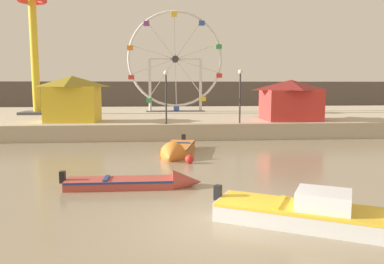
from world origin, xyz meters
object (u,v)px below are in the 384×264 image
ferris_wheel_white_frame (175,61)px  carnival_booth_red_striped (290,99)px  promenade_lamp_near (240,88)px  promenade_lamp_far (166,89)px  motorboat_orange_hull (176,151)px  carnival_booth_yellow_awning (73,98)px  mooring_buoy_orange (189,159)px  motorboat_pale_grey (341,218)px  motorboat_faded_red (144,182)px  drop_tower_yellow_tower (34,37)px

ferris_wheel_white_frame → carnival_booth_red_striped: (8.49, -10.41, -3.48)m
promenade_lamp_near → ferris_wheel_white_frame: bearing=108.0°
ferris_wheel_white_frame → promenade_lamp_far: bearing=-95.4°
motorboat_orange_hull → promenade_lamp_near: size_ratio=1.34×
carnival_booth_yellow_awning → mooring_buoy_orange: size_ratio=9.44×
motorboat_pale_grey → promenade_lamp_near: bearing=114.8°
carnival_booth_red_striped → promenade_lamp_far: size_ratio=1.21×
motorboat_pale_grey → motorboat_faded_red: 7.26m
drop_tower_yellow_tower → carnival_booth_red_striped: drop_tower_yellow_tower is taller
promenade_lamp_far → mooring_buoy_orange: bearing=-83.3°
ferris_wheel_white_frame → motorboat_faded_red: bearing=-95.2°
drop_tower_yellow_tower → promenade_lamp_far: 16.36m
motorboat_faded_red → carnival_booth_yellow_awning: bearing=111.6°
motorboat_orange_hull → promenade_lamp_far: bearing=-164.2°
motorboat_faded_red → promenade_lamp_far: bearing=85.3°
carnival_booth_red_striped → promenade_lamp_near: (-4.43, -2.09, 0.88)m
carnival_booth_red_striped → promenade_lamp_near: size_ratio=1.18×
ferris_wheel_white_frame → promenade_lamp_near: 13.39m
promenade_lamp_near → motorboat_faded_red: bearing=-116.8°
drop_tower_yellow_tower → promenade_lamp_near: bearing=-30.6°
motorboat_orange_hull → mooring_buoy_orange: size_ratio=11.57×
carnival_booth_yellow_awning → promenade_lamp_near: bearing=-8.1°
motorboat_pale_grey → drop_tower_yellow_tower: size_ratio=0.41×
motorboat_orange_hull → carnival_booth_yellow_awning: carnival_booth_yellow_awning is taller
mooring_buoy_orange → motorboat_pale_grey: bearing=-69.7°
motorboat_orange_hull → carnival_booth_red_striped: bearing=143.7°
drop_tower_yellow_tower → mooring_buoy_orange: (12.92, -18.46, -8.07)m
motorboat_orange_hull → promenade_lamp_near: 8.54m
motorboat_pale_grey → promenade_lamp_near: size_ratio=1.57×
drop_tower_yellow_tower → promenade_lamp_far: size_ratio=3.88×
motorboat_faded_red → promenade_lamp_near: 14.53m
promenade_lamp_near → motorboat_orange_hull: bearing=-128.2°
promenade_lamp_near → drop_tower_yellow_tower: bearing=149.4°
motorboat_faded_red → carnival_booth_yellow_awning: carnival_booth_yellow_awning is taller
drop_tower_yellow_tower → mooring_buoy_orange: size_ratio=32.89×
promenade_lamp_near → mooring_buoy_orange: size_ratio=8.65×
carnival_booth_red_striped → promenade_lamp_near: bearing=-154.4°
motorboat_pale_grey → ferris_wheel_white_frame: size_ratio=0.59×
motorboat_pale_grey → mooring_buoy_orange: bearing=138.1°
drop_tower_yellow_tower → promenade_lamp_near: drop_tower_yellow_tower is taller
drop_tower_yellow_tower → motorboat_faded_red: bearing=-64.6°
drop_tower_yellow_tower → carnival_booth_red_striped: 23.73m
motorboat_faded_red → motorboat_pale_grey: bearing=-41.0°
promenade_lamp_far → carnival_booth_yellow_awning: bearing=162.3°
motorboat_faded_red → ferris_wheel_white_frame: bearing=85.1°
promenade_lamp_far → motorboat_pale_grey: bearing=-76.0°
ferris_wheel_white_frame → carnival_booth_yellow_awning: size_ratio=2.44×
motorboat_orange_hull → carnival_booth_red_striped: (9.28, 8.25, 2.51)m
drop_tower_yellow_tower → promenade_lamp_near: (17.19, -10.17, -4.63)m
carnival_booth_red_striped → carnival_booth_yellow_awning: bearing=180.0°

